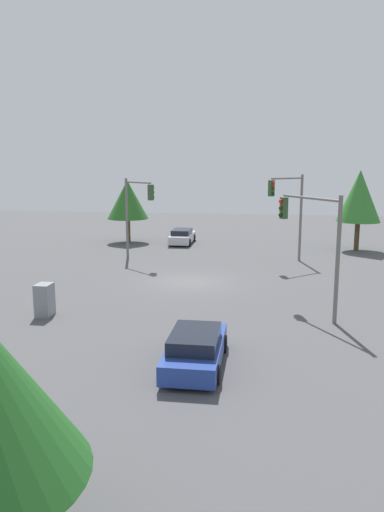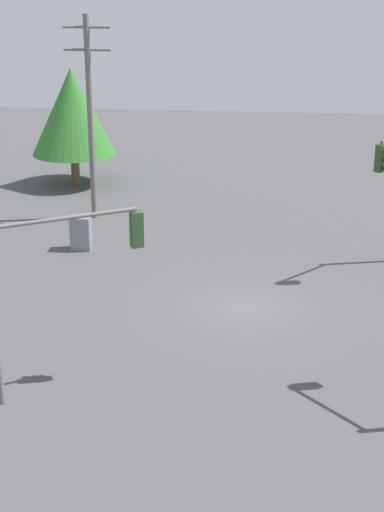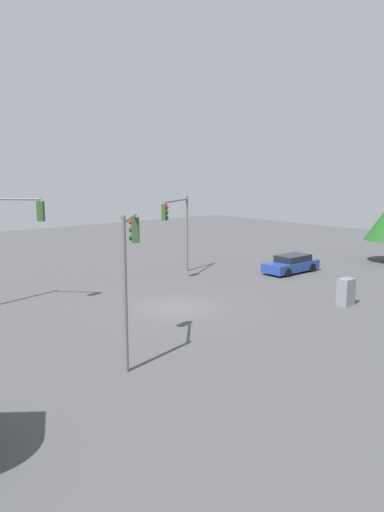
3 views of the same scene
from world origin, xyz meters
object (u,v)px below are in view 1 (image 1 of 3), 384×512
object	(u,v)px
traffic_signal_cross	(312,230)
traffic_signal_main	(137,205)
traffic_signal_aux	(289,204)
electrical_cabinet	(45,300)
sedan_blue	(195,349)
sedan_silver	(182,236)

from	to	relation	value
traffic_signal_cross	traffic_signal_main	bearing A→B (deg)	14.00
traffic_signal_aux	electrical_cabinet	bearing A→B (deg)	7.71
traffic_signal_cross	traffic_signal_aux	world-z (taller)	traffic_signal_aux
traffic_signal_cross	electrical_cabinet	bearing A→B (deg)	70.22
sedan_blue	traffic_signal_aux	xyz separation A→B (m)	(18.67, -3.88, 3.50)
sedan_blue	electrical_cabinet	world-z (taller)	electrical_cabinet
sedan_silver	traffic_signal_cross	bearing A→B (deg)	-64.45
traffic_signal_aux	electrical_cabinet	world-z (taller)	traffic_signal_aux
electrical_cabinet	traffic_signal_main	bearing A→B (deg)	-3.82
traffic_signal_main	traffic_signal_aux	xyz separation A→B (m)	(0.59, -10.52, 0.19)
traffic_signal_cross	traffic_signal_aux	distance (m)	11.71
traffic_signal_cross	electrical_cabinet	distance (m)	12.50
electrical_cabinet	sedan_blue	bearing A→B (deg)	-121.85
sedan_blue	electrical_cabinet	xyz separation A→B (m)	(4.68, 7.53, 0.12)
traffic_signal_cross	sedan_silver	bearing A→B (deg)	-5.16
electrical_cabinet	traffic_signal_cross	bearing A→B (deg)	-79.06
sedan_blue	traffic_signal_aux	size ratio (longest dim) A/B	0.74
sedan_silver	traffic_signal_cross	distance (m)	21.28
sedan_blue	sedan_silver	world-z (taller)	sedan_blue
sedan_silver	traffic_signal_main	xyz separation A→B (m)	(-7.88, 1.92, 3.31)
traffic_signal_cross	electrical_cabinet	world-z (taller)	traffic_signal_cross
traffic_signal_main	electrical_cabinet	distance (m)	13.81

